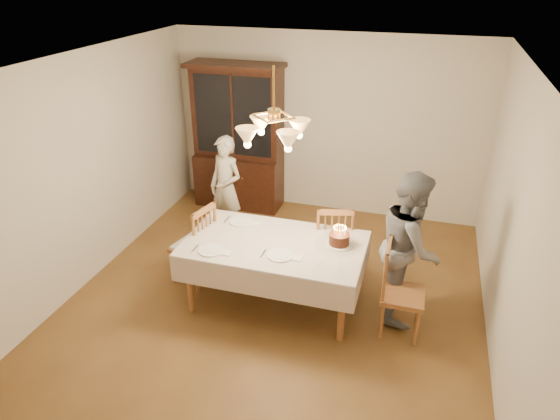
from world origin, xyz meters
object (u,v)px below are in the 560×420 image
(dining_table, at_px, (275,249))
(china_hutch, at_px, (238,140))
(birthday_cake, at_px, (339,240))
(elderly_woman, at_px, (226,188))
(chair_far_side, at_px, (333,246))

(dining_table, xyz_separation_m, china_hutch, (-1.27, 2.25, 0.36))
(dining_table, bearing_deg, birthday_cake, 13.24)
(elderly_woman, xyz_separation_m, birthday_cake, (1.74, -1.12, 0.11))
(china_hutch, xyz_separation_m, elderly_woman, (0.19, -0.98, -0.33))
(dining_table, relative_size, elderly_woman, 1.34)
(dining_table, distance_m, chair_far_side, 0.86)
(china_hutch, bearing_deg, chair_far_side, -42.15)
(china_hutch, relative_size, birthday_cake, 7.20)
(china_hutch, height_order, chair_far_side, china_hutch)
(chair_far_side, xyz_separation_m, birthday_cake, (0.15, -0.49, 0.38))
(elderly_woman, bearing_deg, chair_far_side, -0.07)
(chair_far_side, height_order, elderly_woman, elderly_woman)
(china_hutch, distance_m, chair_far_side, 2.48)
(dining_table, xyz_separation_m, chair_far_side, (0.51, 0.64, -0.24))
(dining_table, height_order, china_hutch, china_hutch)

